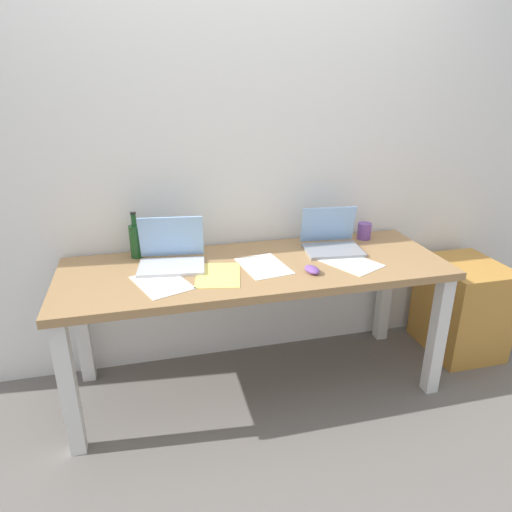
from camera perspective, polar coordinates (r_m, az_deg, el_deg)
The scene contains 13 objects.
ground_plane at distance 2.71m, azimuth 0.00°, elevation -15.52°, with size 8.00×8.00×0.00m, color slate.
back_wall at distance 2.57m, azimuth -2.23°, elevation 14.14°, with size 5.20×0.08×2.60m, color white.
desk at distance 2.38m, azimuth 0.00°, elevation -3.21°, with size 1.96×0.69×0.73m.
laptop_left at distance 2.35m, azimuth -10.45°, elevation 0.04°, with size 0.36×0.29×0.24m.
laptop_right at distance 2.57m, azimuth 9.34°, elevation 1.82°, with size 0.33×0.28×0.22m.
beer_bottle at distance 2.49m, azimuth -14.71°, elevation 1.93°, with size 0.06×0.06×0.25m.
computer_mouse at distance 2.26m, azimuth 6.98°, elevation -1.69°, with size 0.06×0.10×0.03m, color #724799.
coffee_mug at distance 2.77m, azimuth 13.29°, elevation 3.04°, with size 0.08×0.08×0.10m, color #724799.
paper_sheet_center at distance 2.33m, azimuth 0.96°, elevation -1.25°, with size 0.21×0.30×0.00m, color white.
paper_sheet_front_left at distance 2.19m, azimuth -11.63°, elevation -3.27°, with size 0.21×0.30×0.00m, color white.
paper_sheet_front_right at distance 2.42m, azimuth 11.56°, elevation -0.78°, with size 0.21×0.30×0.00m, color white.
paper_yellow_folder at distance 2.23m, azimuth -4.72°, elevation -2.36°, with size 0.21×0.30×0.00m, color #F4E06B.
filing_cabinet at distance 3.14m, azimuth 24.14°, elevation -5.80°, with size 0.40×0.48×0.57m, color #C68938.
Camera 1 is at (-0.52, -2.09, 1.64)m, focal length 32.22 mm.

